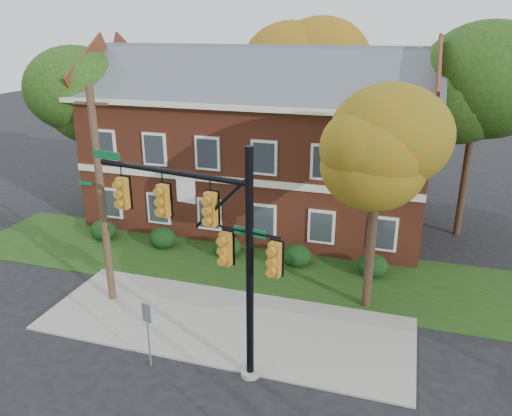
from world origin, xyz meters
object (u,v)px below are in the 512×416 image
(hedge_far_right, at_px, (372,265))
(tree_far_rear, at_px, (312,56))
(sign_post, at_px, (147,324))
(tree_right_rear, at_px, (486,82))
(hedge_left, at_px, (163,238))
(hedge_center, at_px, (227,246))
(tree_left_rear, at_px, (92,100))
(hedge_far_left, at_px, (103,230))
(apartment_building, at_px, (258,135))
(utility_pole, at_px, (102,198))
(hedge_right, at_px, (297,255))
(traffic_signal, at_px, (210,234))
(tree_near_right, at_px, (386,146))

(hedge_far_right, height_order, tree_far_rear, tree_far_rear)
(sign_post, bearing_deg, tree_right_rear, 65.85)
(hedge_left, relative_size, hedge_center, 1.00)
(hedge_left, xyz_separation_m, sign_post, (4.00, -8.70, 1.08))
(hedge_left, bearing_deg, tree_left_rear, 146.41)
(hedge_center, xyz_separation_m, hedge_far_right, (7.00, 0.00, 0.00))
(hedge_far_left, xyz_separation_m, hedge_far_right, (14.00, 0.00, 0.00))
(hedge_far_right, bearing_deg, hedge_center, 180.00)
(apartment_building, bearing_deg, tree_right_rear, 4.33)
(tree_left_rear, xyz_separation_m, utility_pole, (6.63, -9.45, -2.24))
(hedge_right, relative_size, tree_right_rear, 0.13)
(hedge_far_left, relative_size, traffic_signal, 0.18)
(hedge_far_left, relative_size, utility_pole, 0.16)
(apartment_building, xyz_separation_m, utility_pole, (-3.10, -10.57, -0.55))
(hedge_left, relative_size, tree_right_rear, 0.13)
(apartment_building, height_order, hedge_far_right, apartment_building)
(hedge_far_left, relative_size, hedge_center, 1.00)
(hedge_far_left, relative_size, tree_near_right, 0.16)
(apartment_building, xyz_separation_m, tree_far_rear, (1.34, 7.84, 3.86))
(hedge_far_right, distance_m, sign_post, 10.91)
(hedge_far_left, xyz_separation_m, tree_right_rear, (18.31, 6.11, 7.60))
(hedge_right, bearing_deg, hedge_center, 180.00)
(hedge_far_right, distance_m, tree_far_rear, 16.51)
(tree_near_right, distance_m, traffic_signal, 7.24)
(hedge_left, distance_m, hedge_far_right, 10.50)
(tree_right_rear, height_order, tree_far_rear, tree_far_rear)
(hedge_far_left, distance_m, hedge_far_right, 14.00)
(hedge_left, bearing_deg, sign_post, -65.31)
(hedge_left, distance_m, tree_right_rear, 17.74)
(hedge_right, height_order, tree_near_right, tree_near_right)
(hedge_left, xyz_separation_m, hedge_right, (7.00, 0.00, 0.00))
(hedge_far_left, bearing_deg, tree_left_rear, 123.42)
(hedge_left, bearing_deg, hedge_center, 0.00)
(utility_pole, bearing_deg, apartment_building, 73.43)
(hedge_center, height_order, hedge_far_right, same)
(traffic_signal, distance_m, sign_post, 3.77)
(apartment_building, xyz_separation_m, tree_right_rear, (11.31, 0.86, 3.13))
(hedge_left, relative_size, hedge_far_right, 1.00)
(hedge_right, distance_m, utility_pole, 9.33)
(hedge_right, relative_size, sign_post, 0.59)
(traffic_signal, height_order, sign_post, traffic_signal)
(apartment_building, height_order, hedge_right, apartment_building)
(apartment_building, bearing_deg, hedge_far_left, -143.11)
(hedge_far_right, relative_size, tree_far_rear, 0.12)
(apartment_building, bearing_deg, tree_near_right, -48.23)
(tree_near_right, xyz_separation_m, utility_pole, (-10.32, -2.48, -2.23))
(hedge_center, bearing_deg, apartment_building, 90.00)
(tree_right_rear, distance_m, sign_post, 19.46)
(apartment_building, relative_size, hedge_left, 13.43)
(hedge_left, relative_size, hedge_right, 1.00)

